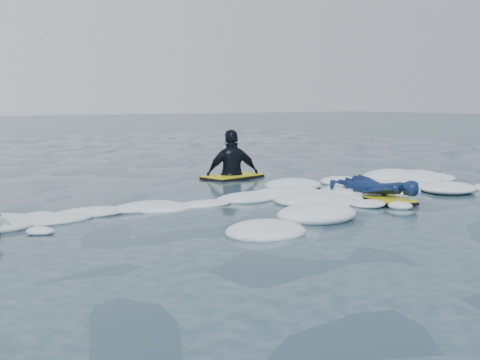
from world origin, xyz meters
The scene contains 4 objects.
ground centered at (0.00, 0.00, 0.00)m, with size 120.00×120.00×0.00m, color #1D3C45.
foam_band centered at (0.00, 1.03, 0.00)m, with size 12.00×3.10×0.30m, color white, non-canonical shape.
prone_woman_unit centered at (2.94, 0.50, 0.19)m, with size 0.94×1.53×0.37m.
waiting_rider_unit centered at (2.42, 3.90, 0.07)m, with size 1.35×0.93×1.85m.
Camera 1 is at (-3.99, -6.15, 1.56)m, focal length 45.00 mm.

